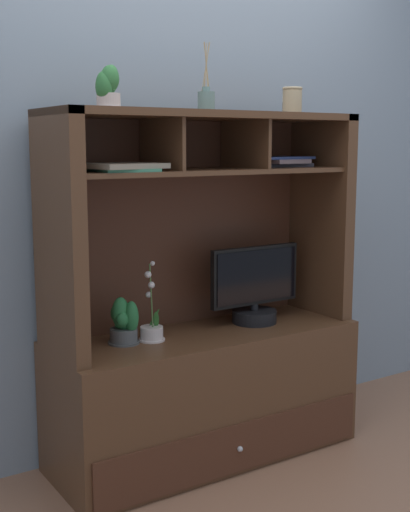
{
  "coord_description": "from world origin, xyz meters",
  "views": [
    {
      "loc": [
        -1.61,
        -2.46,
        1.4
      ],
      "look_at": [
        0.0,
        0.0,
        0.91
      ],
      "focal_mm": 48.12,
      "sensor_mm": 36.0,
      "label": 1
    }
  ],
  "objects_px": {
    "potted_fern": "(124,322)",
    "ceramic_vase": "(292,100)",
    "magazine_stack_left": "(121,167)",
    "magazine_stack_centre": "(276,161)",
    "potted_succulent": "(108,87)",
    "media_console": "(204,356)",
    "tv_monitor": "(255,291)",
    "diffuser_bottle": "(206,100)",
    "potted_orchid": "(152,328)"
  },
  "relations": [
    {
      "from": "magazine_stack_left",
      "to": "magazine_stack_centre",
      "type": "bearing_deg",
      "value": 6.65
    },
    {
      "from": "magazine_stack_left",
      "to": "ceramic_vase",
      "type": "bearing_deg",
      "value": 1.01
    },
    {
      "from": "magazine_stack_left",
      "to": "diffuser_bottle",
      "type": "relative_size",
      "value": 1.13
    },
    {
      "from": "potted_succulent",
      "to": "potted_orchid",
      "type": "bearing_deg",
      "value": 5.26
    },
    {
      "from": "ceramic_vase",
      "to": "magazine_stack_centre",
      "type": "bearing_deg",
      "value": 101.9
    },
    {
      "from": "potted_orchid",
      "to": "diffuser_bottle",
      "type": "bearing_deg",
      "value": -2.39
    },
    {
      "from": "media_console",
      "to": "potted_orchid",
      "type": "distance_m",
      "value": 0.32
    },
    {
      "from": "magazine_stack_centre",
      "to": "magazine_stack_left",
      "type": "bearing_deg",
      "value": -173.35
    },
    {
      "from": "potted_fern",
      "to": "ceramic_vase",
      "type": "relative_size",
      "value": 1.65
    },
    {
      "from": "magazine_stack_centre",
      "to": "diffuser_bottle",
      "type": "bearing_deg",
      "value": -171.67
    },
    {
      "from": "tv_monitor",
      "to": "potted_fern",
      "type": "relative_size",
      "value": 2.38
    },
    {
      "from": "diffuser_bottle",
      "to": "ceramic_vase",
      "type": "relative_size",
      "value": 2.36
    },
    {
      "from": "potted_orchid",
      "to": "magazine_stack_left",
      "type": "relative_size",
      "value": 1.06
    },
    {
      "from": "potted_orchid",
      "to": "ceramic_vase",
      "type": "xyz_separation_m",
      "value": [
        0.72,
        -0.03,
        0.96
      ]
    },
    {
      "from": "media_console",
      "to": "tv_monitor",
      "type": "xyz_separation_m",
      "value": [
        0.27,
        -0.01,
        0.27
      ]
    },
    {
      "from": "media_console",
      "to": "ceramic_vase",
      "type": "relative_size",
      "value": 12.78
    },
    {
      "from": "magazine_stack_left",
      "to": "diffuser_bottle",
      "type": "distance_m",
      "value": 0.5
    },
    {
      "from": "potted_orchid",
      "to": "potted_fern",
      "type": "xyz_separation_m",
      "value": [
        -0.11,
        0.03,
        0.04
      ]
    },
    {
      "from": "potted_fern",
      "to": "potted_succulent",
      "type": "height_order",
      "value": "potted_succulent"
    },
    {
      "from": "magazine_stack_left",
      "to": "ceramic_vase",
      "type": "xyz_separation_m",
      "value": [
        0.87,
        0.02,
        0.28
      ]
    },
    {
      "from": "potted_orchid",
      "to": "magazine_stack_left",
      "type": "bearing_deg",
      "value": -162.84
    },
    {
      "from": "media_console",
      "to": "ceramic_vase",
      "type": "distance_m",
      "value": 1.22
    },
    {
      "from": "tv_monitor",
      "to": "ceramic_vase",
      "type": "bearing_deg",
      "value": -8.41
    },
    {
      "from": "tv_monitor",
      "to": "magazine_stack_left",
      "type": "height_order",
      "value": "magazine_stack_left"
    },
    {
      "from": "diffuser_bottle",
      "to": "media_console",
      "type": "bearing_deg",
      "value": 90.0
    },
    {
      "from": "potted_fern",
      "to": "ceramic_vase",
      "type": "xyz_separation_m",
      "value": [
        0.83,
        -0.06,
        0.92
      ]
    },
    {
      "from": "media_console",
      "to": "potted_fern",
      "type": "relative_size",
      "value": 7.73
    },
    {
      "from": "tv_monitor",
      "to": "ceramic_vase",
      "type": "distance_m",
      "value": 0.88
    },
    {
      "from": "magazine_stack_centre",
      "to": "potted_succulent",
      "type": "relative_size",
      "value": 1.87
    },
    {
      "from": "media_console",
      "to": "magazine_stack_left",
      "type": "relative_size",
      "value": 4.82
    },
    {
      "from": "media_console",
      "to": "potted_fern",
      "type": "height_order",
      "value": "media_console"
    },
    {
      "from": "tv_monitor",
      "to": "media_console",
      "type": "bearing_deg",
      "value": 177.62
    },
    {
      "from": "magazine_stack_centre",
      "to": "tv_monitor",
      "type": "bearing_deg",
      "value": -160.06
    },
    {
      "from": "potted_fern",
      "to": "magazine_stack_centre",
      "type": "relative_size",
      "value": 0.64
    },
    {
      "from": "media_console",
      "to": "potted_orchid",
      "type": "xyz_separation_m",
      "value": [
        -0.27,
        -0.01,
        0.17
      ]
    },
    {
      "from": "media_console",
      "to": "tv_monitor",
      "type": "height_order",
      "value": "media_console"
    },
    {
      "from": "tv_monitor",
      "to": "potted_succulent",
      "type": "xyz_separation_m",
      "value": [
        -0.73,
        -0.01,
        0.88
      ]
    },
    {
      "from": "potted_fern",
      "to": "magazine_stack_left",
      "type": "bearing_deg",
      "value": -117.53
    },
    {
      "from": "tv_monitor",
      "to": "ceramic_vase",
      "type": "height_order",
      "value": "ceramic_vase"
    },
    {
      "from": "potted_succulent",
      "to": "diffuser_bottle",
      "type": "bearing_deg",
      "value": 0.75
    },
    {
      "from": "tv_monitor",
      "to": "potted_succulent",
      "type": "distance_m",
      "value": 1.14
    },
    {
      "from": "media_console",
      "to": "tv_monitor",
      "type": "distance_m",
      "value": 0.38
    },
    {
      "from": "magazine_stack_centre",
      "to": "potted_succulent",
      "type": "height_order",
      "value": "potted_succulent"
    },
    {
      "from": "potted_succulent",
      "to": "media_console",
      "type": "bearing_deg",
      "value": 2.89
    },
    {
      "from": "tv_monitor",
      "to": "magazine_stack_left",
      "type": "bearing_deg",
      "value": -176.57
    },
    {
      "from": "tv_monitor",
      "to": "magazine_stack_left",
      "type": "relative_size",
      "value": 1.48
    },
    {
      "from": "potted_fern",
      "to": "diffuser_bottle",
      "type": "bearing_deg",
      "value": -5.65
    },
    {
      "from": "magazine_stack_left",
      "to": "potted_succulent",
      "type": "bearing_deg",
      "value": 137.48
    },
    {
      "from": "magazine_stack_centre",
      "to": "diffuser_bottle",
      "type": "relative_size",
      "value": 1.1
    },
    {
      "from": "potted_fern",
      "to": "potted_orchid",
      "type": "bearing_deg",
      "value": -13.12
    }
  ]
}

